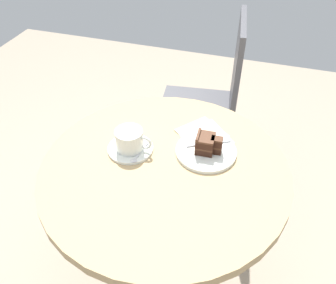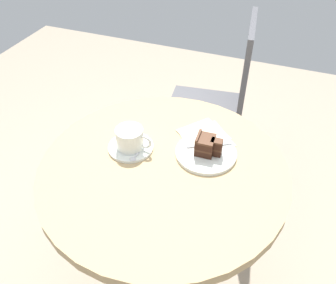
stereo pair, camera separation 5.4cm
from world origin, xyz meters
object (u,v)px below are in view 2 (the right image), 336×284
at_px(saucer, 131,147).
at_px(fork, 214,144).
at_px(coffee_cup, 130,138).
at_px(cake_slice, 207,145).
at_px(cafe_chair, 224,97).
at_px(napkin, 205,136).
at_px(cake_plate, 206,153).
at_px(teaspoon, 138,154).

relative_size(saucer, fork, 1.10).
bearing_deg(coffee_cup, cake_slice, 13.62).
bearing_deg(cafe_chair, napkin, -2.33).
relative_size(napkin, cafe_chair, 0.24).
distance_m(cake_plate, fork, 0.05).
bearing_deg(fork, saucer, 170.64).
relative_size(coffee_cup, fork, 0.89).
height_order(coffee_cup, cafe_chair, cafe_chair).
xyz_separation_m(fork, cafe_chair, (-0.09, 0.58, -0.20)).
relative_size(cake_slice, napkin, 0.39).
height_order(saucer, cake_slice, cake_slice).
xyz_separation_m(teaspoon, cake_plate, (0.20, 0.09, -0.01)).
relative_size(cake_slice, cafe_chair, 0.09).
bearing_deg(fork, cafe_chair, 67.90).
relative_size(coffee_cup, cake_slice, 1.44).
xyz_separation_m(coffee_cup, cafe_chair, (0.16, 0.69, -0.23)).
bearing_deg(teaspoon, fork, 128.85).
xyz_separation_m(teaspoon, fork, (0.22, 0.13, 0.00)).
distance_m(cake_slice, napkin, 0.10).
distance_m(saucer, cake_plate, 0.25).
xyz_separation_m(cake_slice, fork, (0.02, 0.05, -0.03)).
bearing_deg(teaspoon, cafe_chair, 177.79).
relative_size(saucer, cake_slice, 1.78).
xyz_separation_m(cake_plate, cake_slice, (0.00, -0.00, 0.04)).
bearing_deg(coffee_cup, napkin, 34.48).
height_order(coffee_cup, cake_plate, coffee_cup).
distance_m(teaspoon, cafe_chair, 0.75).
bearing_deg(saucer, cafe_chair, 76.59).
bearing_deg(cake_plate, cafe_chair, 97.17).
bearing_deg(saucer, cake_plate, 13.72).
bearing_deg(cake_slice, napkin, 108.63).
bearing_deg(cake_slice, cafe_chair, 97.19).
xyz_separation_m(coffee_cup, napkin, (0.21, 0.15, -0.04)).
height_order(saucer, napkin, saucer).
bearing_deg(napkin, cafe_chair, 95.28).
bearing_deg(teaspoon, cake_plate, 121.00).
xyz_separation_m(teaspoon, cake_slice, (0.21, 0.09, 0.03)).
bearing_deg(teaspoon, coffee_cup, -118.69).
bearing_deg(saucer, fork, 21.98).
xyz_separation_m(cake_slice, cafe_chair, (-0.08, 0.63, -0.22)).
bearing_deg(saucer, napkin, 33.90).
xyz_separation_m(fork, napkin, (-0.04, 0.04, -0.01)).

